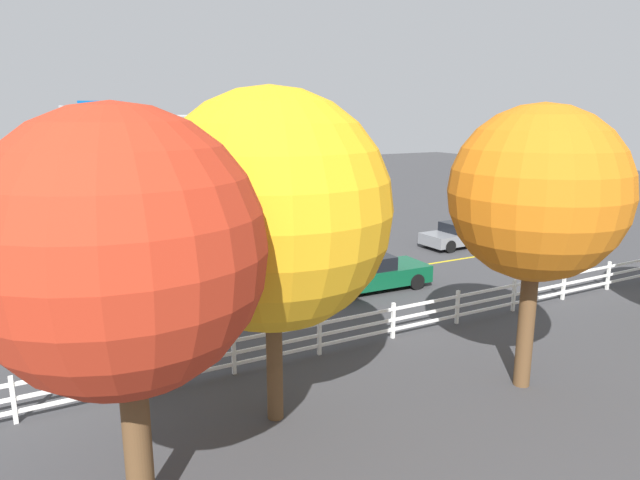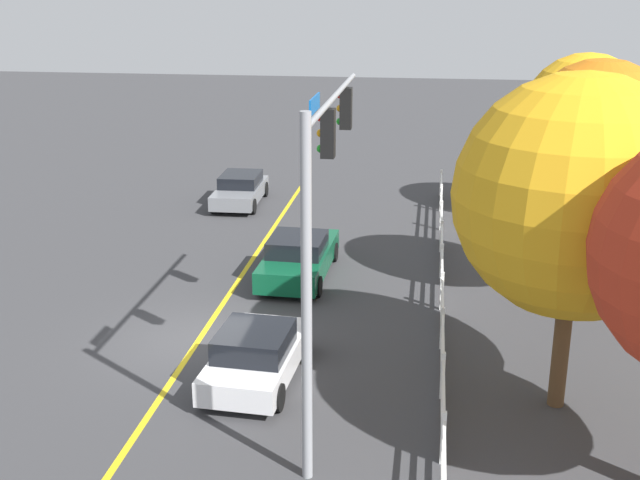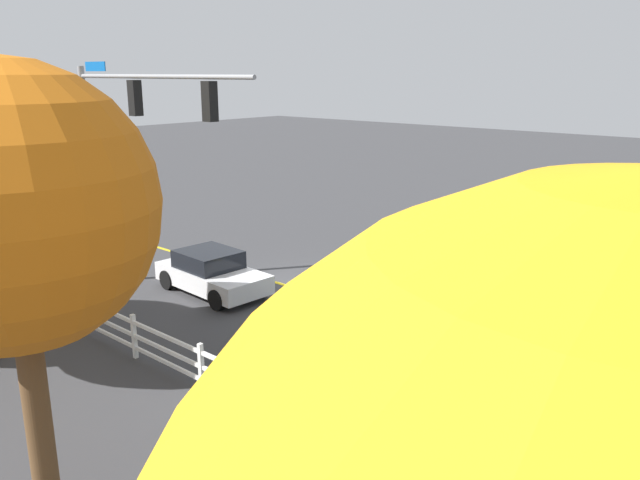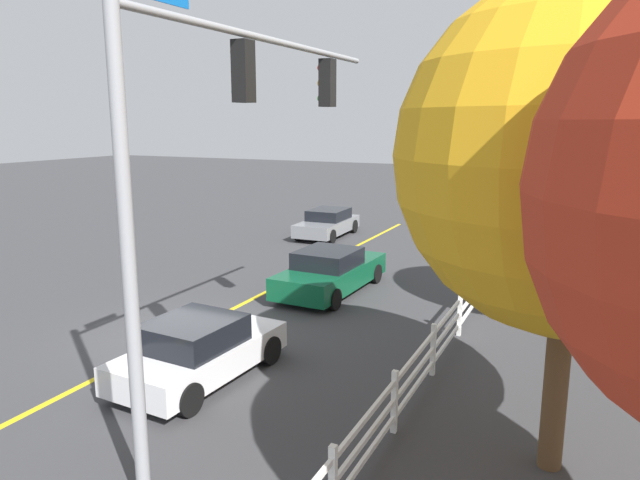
{
  "view_description": "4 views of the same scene",
  "coord_description": "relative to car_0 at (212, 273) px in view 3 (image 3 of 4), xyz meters",
  "views": [
    {
      "loc": [
        6.71,
        19.7,
        6.86
      ],
      "look_at": [
        -2.63,
        2.27,
        2.36
      ],
      "focal_mm": 31.32,
      "sensor_mm": 36.0,
      "label": 1
    },
    {
      "loc": [
        18.62,
        5.92,
        9.14
      ],
      "look_at": [
        -3.18,
        2.81,
        1.9
      ],
      "focal_mm": 44.69,
      "sensor_mm": 36.0,
      "label": 2
    },
    {
      "loc": [
        -13.24,
        14.21,
        6.87
      ],
      "look_at": [
        -3.15,
        2.57,
        2.74
      ],
      "focal_mm": 35.26,
      "sensor_mm": 36.0,
      "label": 3
    },
    {
      "loc": [
        11.17,
        9.24,
        5.36
      ],
      "look_at": [
        -3.09,
        2.43,
        2.12
      ],
      "focal_mm": 32.67,
      "sensor_mm": 36.0,
      "label": 4
    }
  ],
  "objects": [
    {
      "name": "lane_center_stripe",
      "position": [
        -5.93,
        -2.01,
        -0.65
      ],
      "size": [
        28.0,
        0.16,
        0.01
      ],
      "primitive_type": "cube",
      "color": "gold",
      "rests_on": "ground_plane"
    },
    {
      "name": "signal_assembly",
      "position": [
        1.41,
        1.8,
        4.42
      ],
      "size": [
        7.93,
        0.38,
        7.18
      ],
      "color": "gray",
      "rests_on": "ground_plane"
    },
    {
      "name": "tree_2",
      "position": [
        -6.07,
        8.47,
        4.32
      ],
      "size": [
        4.25,
        4.25,
        7.12
      ],
      "color": "brown",
      "rests_on": "ground_plane"
    },
    {
      "name": "car_0",
      "position": [
        0.0,
        0.0,
        0.0
      ],
      "size": [
        4.04,
        2.1,
        1.36
      ],
      "rotation": [
        0.0,
        0.0,
        3.08
      ],
      "color": "silver",
      "rests_on": "ground_plane"
    },
    {
      "name": "car_2",
      "position": [
        -7.01,
        -0.16,
        0.02
      ],
      "size": [
        4.79,
        2.1,
        1.41
      ],
      "rotation": [
        0.0,
        0.0,
        3.11
      ],
      "color": "#0C4C2D",
      "rests_on": "ground_plane"
    },
    {
      "name": "ground_plane",
      "position": [
        -1.93,
        -2.01,
        -0.65
      ],
      "size": [
        120.0,
        120.0,
        0.0
      ],
      "primitive_type": "plane",
      "color": "#38383A"
    },
    {
      "name": "white_rail_fence",
      "position": [
        -4.93,
        4.38,
        -0.05
      ],
      "size": [
        26.1,
        0.1,
        1.15
      ],
      "color": "white",
      "rests_on": "ground_plane"
    }
  ]
}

